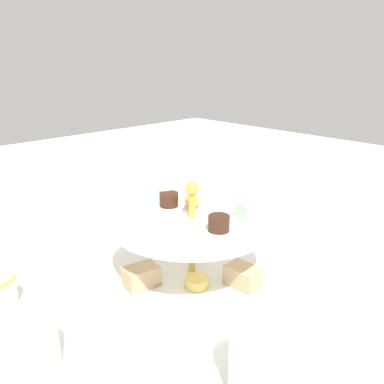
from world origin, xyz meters
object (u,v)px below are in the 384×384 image
at_px(tiered_serving_stand, 192,250).
at_px(water_glass_short_left, 28,344).
at_px(water_glass_tall_right, 194,184).
at_px(water_glass_mid_back, 259,360).
at_px(butter_knife_right, 47,235).
at_px(butter_knife_left, 378,260).

xyz_separation_m(tiered_serving_stand, water_glass_short_left, (0.02, -0.27, -0.01)).
height_order(water_glass_tall_right, water_glass_mid_back, water_glass_tall_right).
bearing_deg(tiered_serving_stand, butter_knife_right, -162.40).
distance_m(water_glass_tall_right, butter_knife_left, 0.38).
xyz_separation_m(butter_knife_left, water_glass_mid_back, (0.03, -0.37, 0.04)).
distance_m(butter_knife_left, water_glass_mid_back, 0.37).
distance_m(water_glass_short_left, butter_knife_right, 0.37).
bearing_deg(water_glass_tall_right, butter_knife_left, 10.29).
relative_size(tiered_serving_stand, water_glass_short_left, 4.09).
bearing_deg(water_glass_mid_back, butter_knife_right, 178.03).
height_order(tiered_serving_stand, butter_knife_right, tiered_serving_stand).
bearing_deg(water_glass_short_left, butter_knife_left, 72.64).
bearing_deg(water_glass_mid_back, water_glass_tall_right, 142.73).
height_order(tiered_serving_stand, butter_knife_left, tiered_serving_stand).
relative_size(water_glass_tall_right, butter_knife_right, 0.80).
bearing_deg(butter_knife_left, water_glass_mid_back, 135.15).
relative_size(water_glass_short_left, butter_knife_left, 0.42).
relative_size(butter_knife_right, water_glass_mid_back, 2.04).
height_order(tiered_serving_stand, water_glass_short_left, tiered_serving_stand).
bearing_deg(water_glass_mid_back, tiered_serving_stand, 151.77).
bearing_deg(water_glass_mid_back, butter_knife_left, 94.17).
xyz_separation_m(tiered_serving_stand, butter_knife_right, (-0.30, -0.10, -0.04)).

